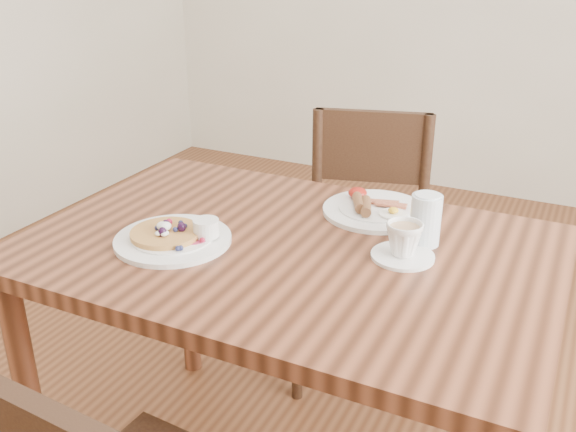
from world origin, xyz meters
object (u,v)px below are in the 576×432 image
object	(u,v)px
breakfast_plate	(374,209)
water_glass	(426,220)
dining_table	(288,281)
pancake_plate	(175,236)
teacup_saucer	(404,243)
chair_far	(365,237)

from	to	relation	value
breakfast_plate	water_glass	distance (m)	0.21
breakfast_plate	water_glass	size ratio (longest dim) A/B	2.27
dining_table	pancake_plate	xyz separation A→B (m)	(-0.24, -0.11, 0.11)
pancake_plate	teacup_saucer	xyz separation A→B (m)	(0.50, 0.16, 0.02)
chair_far	dining_table	bearing A→B (deg)	77.49
water_glass	pancake_plate	bearing A→B (deg)	-154.70
chair_far	water_glass	size ratio (longest dim) A/B	7.40
chair_far	water_glass	bearing A→B (deg)	107.08
dining_table	breakfast_plate	distance (m)	0.31
breakfast_plate	dining_table	bearing A→B (deg)	-114.48
pancake_plate	teacup_saucer	size ratio (longest dim) A/B	1.93
dining_table	water_glass	bearing A→B (deg)	26.47
pancake_plate	water_glass	distance (m)	0.58
dining_table	breakfast_plate	xyz separation A→B (m)	(0.12, 0.26, 0.11)
dining_table	water_glass	distance (m)	0.35
breakfast_plate	teacup_saucer	xyz separation A→B (m)	(0.14, -0.21, 0.03)
pancake_plate	breakfast_plate	distance (m)	0.51
teacup_saucer	water_glass	world-z (taller)	water_glass
teacup_saucer	pancake_plate	bearing A→B (deg)	-162.59
teacup_saucer	breakfast_plate	bearing A→B (deg)	123.56
chair_far	water_glass	xyz separation A→B (m)	(0.31, -0.49, 0.32)
chair_far	teacup_saucer	xyz separation A→B (m)	(0.28, -0.58, 0.29)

